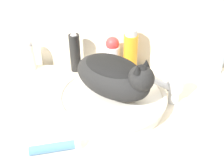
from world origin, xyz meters
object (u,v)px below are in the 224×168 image
cat (114,75)px  faucet (173,87)px  cream_tube (56,147)px  soap_pump_bottle (217,56)px  lotion_bottle_white (112,55)px  shampoo_bottle_tall (130,52)px  hairspray_can_black (75,52)px  deodorant_stick (30,55)px

cat → faucet: 0.24m
cream_tube → soap_pump_bottle: bearing=38.7°
cat → cream_tube: size_ratio=2.20×
cat → soap_pump_bottle: bearing=68.2°
lotion_bottle_white → shampoo_bottle_tall: 0.08m
shampoo_bottle_tall → hairspray_can_black: 0.25m
cat → shampoo_bottle_tall: cat is taller
hairspray_can_black → cream_tube: hairspray_can_black is taller
faucet → deodorant_stick: bearing=-27.8°
shampoo_bottle_tall → hairspray_can_black: shampoo_bottle_tall is taller
lotion_bottle_white → soap_pump_bottle: (0.47, 0.00, 0.00)m
cat → soap_pump_bottle: (0.45, 0.26, -0.06)m
deodorant_stick → hairspray_can_black: bearing=0.0°
cream_tube → lotion_bottle_white: bearing=72.2°
soap_pump_bottle → hairspray_can_black: (-0.63, 0.00, 0.01)m
soap_pump_bottle → cream_tube: bearing=-141.3°
deodorant_stick → hairspray_can_black: size_ratio=0.75×
cream_tube → faucet: bearing=34.1°
deodorant_stick → faucet: bearing=-20.5°
cat → lotion_bottle_white: (-0.02, 0.26, -0.06)m
deodorant_stick → soap_pump_bottle: bearing=0.0°
deodorant_stick → cream_tube: (0.22, -0.50, -0.06)m
deodorant_stick → cream_tube: 0.55m
soap_pump_bottle → lotion_bottle_white: bearing=180.0°
deodorant_stick → soap_pump_bottle: 0.84m
lotion_bottle_white → cream_tube: 0.53m
cat → deodorant_stick: size_ratio=2.43×
faucet → hairspray_can_black: bearing=-36.7°
faucet → hairspray_can_black: (-0.41, 0.23, 0.02)m
faucet → lotion_bottle_white: size_ratio=0.75×
shampoo_bottle_tall → soap_pump_bottle: bearing=0.0°
faucet → hairspray_can_black: 0.47m
soap_pump_bottle → cat: bearing=-149.5°
cat → shampoo_bottle_tall: (0.07, 0.26, -0.04)m
shampoo_bottle_tall → cat: bearing=-103.8°
cat → cream_tube: cat is taller
soap_pump_bottle → shampoo_bottle_tall: 0.39m
deodorant_stick → cream_tube: size_ratio=0.91×
cat → lotion_bottle_white: cat is taller
cream_tube → deodorant_stick: bearing=113.3°
hairspray_can_black → cat: bearing=-55.2°
faucet → soap_pump_bottle: (0.23, 0.23, 0.01)m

